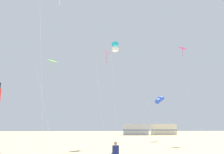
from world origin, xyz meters
name	(u,v)px	position (x,y,z in m)	size (l,w,h in m)	color
kite_flyer_standing	(115,151)	(0.13, 4.82, 0.61)	(0.43, 0.55, 1.16)	navy
kite_diamond_magenta	(183,52)	(11.24, 19.14, 12.43)	(3.26, 2.71, 13.33)	silver
kite_box_cyan	(115,47)	(1.18, 16.17, 11.75)	(0.97, 0.97, 12.35)	silver
kite_diamond_lime	(52,64)	(-5.87, 13.46, 8.53)	(2.59, 2.22, 9.10)	silver
kite_tube_blue	(160,100)	(9.00, 24.10, 6.25)	(3.47, 3.60, 6.95)	silver
kite_diamond_rainbow	(106,56)	(-0.09, 13.11, 9.45)	(1.77, 1.77, 10.08)	silver
rv_van_silver	(136,130)	(9.17, 46.50, 1.39)	(6.60, 2.83, 2.80)	#B7BABF
rv_van_cream	(163,129)	(16.76, 47.16, 1.39)	(6.50, 2.51, 2.80)	beige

